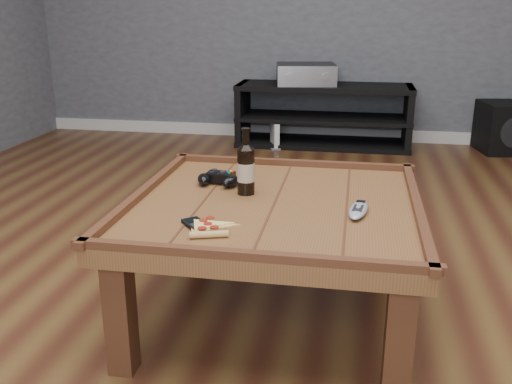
% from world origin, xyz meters
% --- Properties ---
extents(ground, '(6.00, 6.00, 0.00)m').
position_xyz_m(ground, '(0.00, 0.00, 0.00)').
color(ground, '#401F12').
rests_on(ground, ground).
extents(baseboard, '(5.00, 0.02, 0.10)m').
position_xyz_m(baseboard, '(0.00, 2.99, 0.05)').
color(baseboard, silver).
rests_on(baseboard, ground).
extents(coffee_table, '(1.03, 1.03, 0.48)m').
position_xyz_m(coffee_table, '(0.00, 0.00, 0.39)').
color(coffee_table, brown).
rests_on(coffee_table, ground).
extents(media_console, '(1.40, 0.45, 0.50)m').
position_xyz_m(media_console, '(0.00, 2.75, 0.25)').
color(media_console, black).
rests_on(media_console, ground).
extents(beer_bottle, '(0.06, 0.06, 0.24)m').
position_xyz_m(beer_bottle, '(-0.12, 0.07, 0.55)').
color(beer_bottle, black).
rests_on(beer_bottle, coffee_table).
extents(game_controller, '(0.19, 0.13, 0.05)m').
position_xyz_m(game_controller, '(-0.24, 0.16, 0.47)').
color(game_controller, black).
rests_on(game_controller, coffee_table).
extents(pizza_slice, '(0.18, 0.23, 0.02)m').
position_xyz_m(pizza_slice, '(-0.17, -0.29, 0.46)').
color(pizza_slice, '#DDB060').
rests_on(pizza_slice, coffee_table).
extents(smartphone, '(0.11, 0.11, 0.01)m').
position_xyz_m(smartphone, '(-0.21, -0.27, 0.46)').
color(smartphone, black).
rests_on(smartphone, coffee_table).
extents(remote_control, '(0.08, 0.19, 0.03)m').
position_xyz_m(remote_control, '(0.29, -0.07, 0.46)').
color(remote_control, '#959BA1').
rests_on(remote_control, coffee_table).
extents(av_receiver, '(0.51, 0.45, 0.16)m').
position_xyz_m(av_receiver, '(-0.15, 2.74, 0.58)').
color(av_receiver, black).
rests_on(av_receiver, media_console).
extents(subwoofer, '(0.45, 0.45, 0.39)m').
position_xyz_m(subwoofer, '(1.43, 2.80, 0.19)').
color(subwoofer, black).
rests_on(subwoofer, ground).
extents(game_console, '(0.15, 0.19, 0.21)m').
position_xyz_m(game_console, '(-0.38, 2.59, 0.09)').
color(game_console, slate).
rests_on(game_console, ground).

